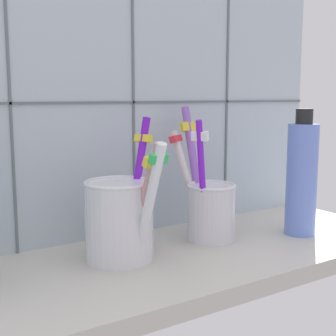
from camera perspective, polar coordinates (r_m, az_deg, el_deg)
counter_slab at (r=57.43cm, az=1.42°, el=-11.29°), size 64.00×22.00×2.00cm
tile_wall_back at (r=64.24cm, az=-4.68°, el=10.34°), size 64.00×2.20×45.00cm
toothbrush_cup_left at (r=54.38cm, az=-5.69°, el=-5.91°), size 9.67×12.17×16.14cm
toothbrush_cup_right at (r=61.78cm, az=4.90°, el=-4.51°), size 7.41×9.72×17.22cm
soap_bottle at (r=65.86cm, az=15.79°, el=-1.09°), size 4.08×4.08×16.95cm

